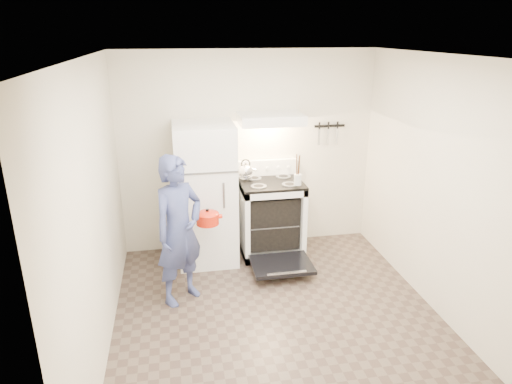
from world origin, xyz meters
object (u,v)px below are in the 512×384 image
(person, at_px, (179,231))
(dutch_oven, at_px, (208,219))
(stove_body, at_px, (271,219))
(tea_kettle, at_px, (246,170))
(refrigerator, at_px, (206,194))

(person, relative_size, dutch_oven, 5.00)
(person, bearing_deg, stove_body, -0.48)
(tea_kettle, distance_m, person, 1.35)
(refrigerator, height_order, stove_body, refrigerator)
(stove_body, xyz_separation_m, tea_kettle, (-0.30, 0.12, 0.62))
(stove_body, height_order, person, person)
(refrigerator, distance_m, dutch_oven, 0.63)
(tea_kettle, bearing_deg, stove_body, -21.07)
(tea_kettle, height_order, dutch_oven, tea_kettle)
(tea_kettle, xyz_separation_m, person, (-0.85, -1.01, -0.30))
(tea_kettle, height_order, person, person)
(tea_kettle, relative_size, person, 0.17)
(tea_kettle, xyz_separation_m, dutch_oven, (-0.54, -0.77, -0.29))
(stove_body, xyz_separation_m, dutch_oven, (-0.84, -0.66, 0.33))
(refrigerator, height_order, dutch_oven, refrigerator)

